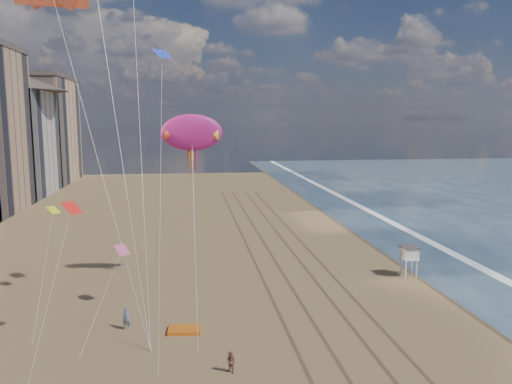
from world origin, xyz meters
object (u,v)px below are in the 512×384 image
show_kite (192,133)px  grounded_kite (185,330)px  kite_flyer_a (127,318)px  lifeguard_stand (409,253)px  kite_flyer_b (231,362)px

show_kite → grounded_kite: bearing=-94.7°
grounded_kite → kite_flyer_a: (-4.45, 1.02, 0.78)m
show_kite → lifeguard_stand: bearing=-2.0°
show_kite → kite_flyer_a: bearing=-117.4°
grounded_kite → kite_flyer_a: bearing=171.3°
show_kite → kite_flyer_b: show_kite is taller
grounded_kite → kite_flyer_a: size_ratio=1.36×
lifeguard_stand → kite_flyer_b: bearing=-139.1°
kite_flyer_a → kite_flyer_b: size_ratio=1.28×
kite_flyer_b → show_kite: bearing=138.7°
grounded_kite → lifeguard_stand: bearing=29.0°
show_kite → kite_flyer_a: 18.23m
lifeguard_stand → kite_flyer_b: size_ratio=2.22×
kite_flyer_b → kite_flyer_a: bearing=176.0°
lifeguard_stand → kite_flyer_a: (-27.52, -9.61, -1.53)m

